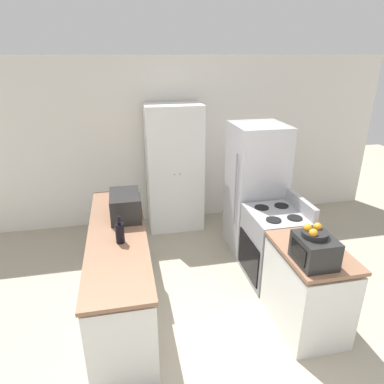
% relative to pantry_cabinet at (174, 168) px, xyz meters
% --- Properties ---
extents(ground_plane, '(14.00, 14.00, 0.00)m').
position_rel_pantry_cabinet_xyz_m(ground_plane, '(0.03, -2.99, -0.97)').
color(ground_plane, '#A89E89').
extents(wall_back, '(7.00, 0.06, 2.60)m').
position_rel_pantry_cabinet_xyz_m(wall_back, '(0.03, 0.32, 0.33)').
color(wall_back, silver).
rests_on(wall_back, ground_plane).
extents(counter_left, '(0.60, 2.36, 0.88)m').
position_rel_pantry_cabinet_xyz_m(counter_left, '(-0.88, -1.71, -0.55)').
color(counter_left, silver).
rests_on(counter_left, ground_plane).
extents(counter_right, '(0.60, 0.88, 0.88)m').
position_rel_pantry_cabinet_xyz_m(counter_right, '(0.94, -2.45, -0.55)').
color(counter_right, silver).
rests_on(counter_right, ground_plane).
extents(pantry_cabinet, '(0.84, 0.56, 1.95)m').
position_rel_pantry_cabinet_xyz_m(pantry_cabinet, '(0.00, 0.00, 0.00)').
color(pantry_cabinet, white).
rests_on(pantry_cabinet, ground_plane).
extents(stove, '(0.66, 0.71, 1.04)m').
position_rel_pantry_cabinet_xyz_m(stove, '(0.96, -1.63, -0.52)').
color(stove, '#9E9EA3').
rests_on(stove, ground_plane).
extents(refrigerator, '(0.70, 0.70, 1.78)m').
position_rel_pantry_cabinet_xyz_m(refrigerator, '(0.98, -0.88, -0.08)').
color(refrigerator, '#B7B7BC').
rests_on(refrigerator, ground_plane).
extents(microwave, '(0.34, 0.50, 0.29)m').
position_rel_pantry_cabinet_xyz_m(microwave, '(-0.77, -1.37, 0.05)').
color(microwave, black).
rests_on(microwave, counter_left).
extents(wine_bottle, '(0.09, 0.09, 0.29)m').
position_rel_pantry_cabinet_xyz_m(wine_bottle, '(-0.85, -1.93, 0.02)').
color(wine_bottle, black).
rests_on(wine_bottle, counter_left).
extents(toaster_oven, '(0.32, 0.36, 0.26)m').
position_rel_pantry_cabinet_xyz_m(toaster_oven, '(0.82, -2.65, 0.04)').
color(toaster_oven, black).
rests_on(toaster_oven, counter_right).
extents(fruit_bowl, '(0.23, 0.23, 0.10)m').
position_rel_pantry_cabinet_xyz_m(fruit_bowl, '(0.81, -2.63, 0.21)').
color(fruit_bowl, black).
rests_on(fruit_bowl, toaster_oven).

